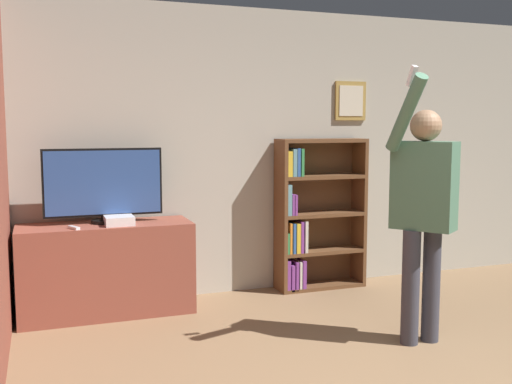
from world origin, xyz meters
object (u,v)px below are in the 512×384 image
Objects in this scene: television at (103,185)px; game_console at (119,220)px; person at (424,203)px; bookshelf at (312,217)px.

television is 4.18× the size of game_console.
person reaches higher than television.
bookshelf reaches higher than television.
game_console is at bearing -52.53° from television.
game_console is at bearing -161.30° from person.
television is 2.61m from person.
bookshelf is 1.68m from person.
television reaches higher than game_console.
person is (2.10, -1.54, -0.06)m from television.
game_console is 0.16× the size of bookshelf.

